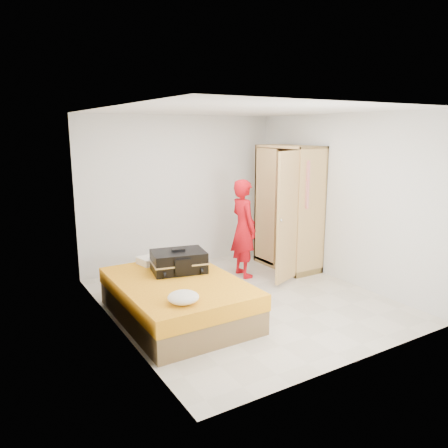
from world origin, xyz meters
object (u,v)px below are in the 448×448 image
wardrobe (288,211)px  person (244,228)px  bed (178,299)px  suitcase (179,261)px  round_cushion (183,297)px

wardrobe → person: 0.90m
bed → wardrobe: (2.50, 0.90, 0.75)m
wardrobe → suitcase: 2.43m
bed → wardrobe: 2.76m
suitcase → round_cushion: suitcase is taller
bed → suitcase: 0.53m
wardrobe → person: size_ratio=1.32×
person → round_cushion: 2.53m
wardrobe → bed: bearing=-160.3°
round_cushion → wardrobe: bearing=30.1°
bed → suitcase: bearing=61.9°
bed → round_cushion: (-0.26, -0.71, 0.31)m
wardrobe → round_cushion: wardrobe is taller
bed → wardrobe: bearing=19.7°
bed → suitcase: size_ratio=2.53×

